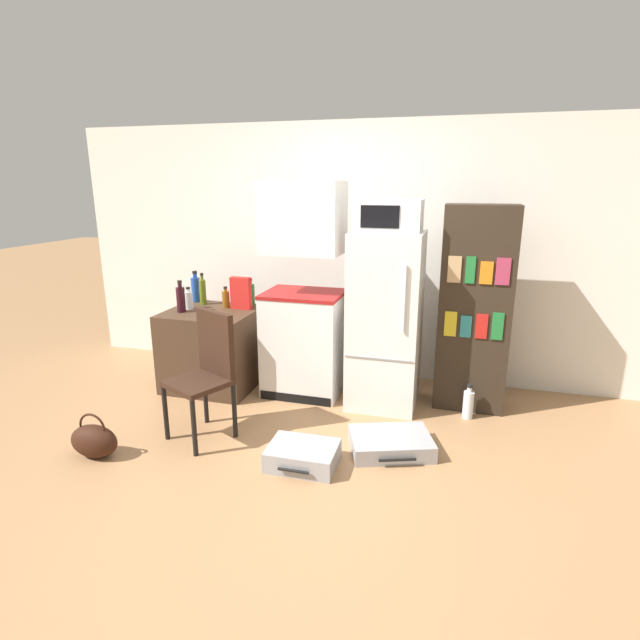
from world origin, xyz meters
name	(u,v)px	position (x,y,z in m)	size (l,w,h in m)	color
ground_plane	(297,474)	(0.00, 0.00, 0.00)	(24.00, 24.00, 0.00)	#A3754C
wall_back	(381,254)	(0.20, 2.00, 1.22)	(6.40, 0.10, 2.45)	white
side_table	(213,348)	(-1.25, 1.23, 0.37)	(0.81, 0.74, 0.74)	#422D1E
kitchen_hutch	(304,301)	(-0.38, 1.33, 0.87)	(0.70, 0.55, 1.90)	white
refrigerator	(385,320)	(0.37, 1.30, 0.75)	(0.58, 0.63, 1.50)	silver
microwave	(389,215)	(0.37, 1.30, 1.63)	(0.52, 0.36, 0.26)	silver
bookshelf	(474,310)	(1.09, 1.44, 0.86)	(0.58, 0.34, 1.72)	#2D2319
bottle_blue_soda	(196,289)	(-1.57, 1.53, 0.87)	(0.09, 0.09, 0.31)	#1E47A3
bottle_olive_oil	(203,291)	(-1.44, 1.44, 0.87)	(0.06, 0.06, 0.31)	#566619
bottle_green_tall	(250,294)	(-0.99, 1.55, 0.85)	(0.08, 0.08, 0.26)	#1E6028
bottle_clear_short	(189,300)	(-1.48, 1.24, 0.83)	(0.08, 0.08, 0.21)	silver
bottle_amber_beer	(226,299)	(-1.17, 1.38, 0.83)	(0.07, 0.07, 0.20)	brown
bottle_wine_dark	(181,299)	(-1.48, 1.11, 0.86)	(0.08, 0.08, 0.29)	black
cereal_box	(241,293)	(-1.01, 1.38, 0.89)	(0.19, 0.07, 0.30)	red
chair	(208,366)	(-0.82, 0.35, 0.56)	(0.53, 0.53, 0.97)	black
suitcase_large_flat	(302,455)	(0.00, 0.12, 0.07)	(0.48, 0.39, 0.14)	#99999E
suitcase_small_flat	(391,443)	(0.56, 0.47, 0.06)	(0.68, 0.59, 0.12)	#99999E
handbag	(94,441)	(-1.46, -0.19, 0.12)	(0.36, 0.20, 0.33)	#33190F
water_bottle_front	(468,404)	(1.10, 1.18, 0.12)	(0.09, 0.09, 0.30)	silver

